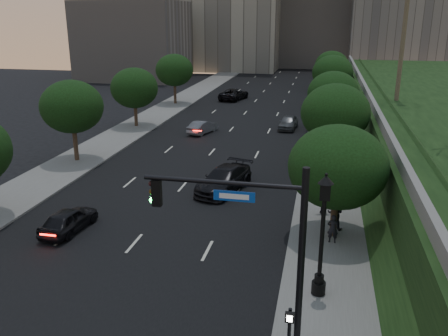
% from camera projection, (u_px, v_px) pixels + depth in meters
% --- Properties ---
extents(ground, '(160.00, 160.00, 0.00)m').
position_uv_depth(ground, '(90.00, 296.00, 20.46)').
color(ground, black).
rests_on(ground, ground).
extents(road_surface, '(16.00, 140.00, 0.02)m').
position_uv_depth(road_surface, '(228.00, 134.00, 48.39)').
color(road_surface, black).
rests_on(road_surface, ground).
extents(sidewalk_right, '(4.50, 140.00, 0.15)m').
position_uv_depth(sidewalk_right, '(330.00, 138.00, 46.36)').
color(sidewalk_right, slate).
rests_on(sidewalk_right, ground).
extents(sidewalk_left, '(4.50, 140.00, 0.15)m').
position_uv_depth(sidewalk_left, '(133.00, 128.00, 50.38)').
color(sidewalk_left, slate).
rests_on(sidewalk_left, ground).
extents(parapet_wall, '(0.35, 90.00, 0.70)m').
position_uv_depth(parapet_wall, '(370.00, 99.00, 42.55)').
color(parapet_wall, slate).
rests_on(parapet_wall, embankment).
extents(office_block_mid, '(22.00, 18.00, 26.00)m').
position_uv_depth(office_block_mid, '(314.00, 9.00, 110.26)').
color(office_block_mid, gray).
rests_on(office_block_mid, ground).
extents(office_block_filler, '(18.00, 16.00, 14.00)m').
position_uv_depth(office_block_filler, '(134.00, 41.00, 88.58)').
color(office_block_filler, gray).
rests_on(office_block_filler, ground).
extents(tree_right_a, '(5.20, 5.20, 6.24)m').
position_uv_depth(tree_right_a, '(338.00, 167.00, 24.65)').
color(tree_right_a, '#38281C').
rests_on(tree_right_a, ground).
extents(tree_right_b, '(5.20, 5.20, 6.74)m').
position_uv_depth(tree_right_b, '(335.00, 113.00, 35.67)').
color(tree_right_b, '#38281C').
rests_on(tree_right_b, ground).
extents(tree_right_c, '(5.20, 5.20, 6.24)m').
position_uv_depth(tree_right_c, '(333.00, 93.00, 47.93)').
color(tree_right_c, '#38281C').
rests_on(tree_right_c, ground).
extents(tree_right_d, '(5.20, 5.20, 6.74)m').
position_uv_depth(tree_right_d, '(333.00, 73.00, 60.81)').
color(tree_right_d, '#38281C').
rests_on(tree_right_d, ground).
extents(tree_right_e, '(5.20, 5.20, 6.24)m').
position_uv_depth(tree_right_e, '(332.00, 65.00, 74.93)').
color(tree_right_e, '#38281C').
rests_on(tree_right_e, ground).
extents(tree_left_b, '(5.00, 5.00, 6.71)m').
position_uv_depth(tree_left_b, '(72.00, 107.00, 37.83)').
color(tree_left_b, '#38281C').
rests_on(tree_left_b, ground).
extents(tree_left_c, '(5.00, 5.00, 6.34)m').
position_uv_depth(tree_left_c, '(134.00, 88.00, 50.05)').
color(tree_left_c, '#38281C').
rests_on(tree_left_c, ground).
extents(tree_left_d, '(5.00, 5.00, 6.71)m').
position_uv_depth(tree_left_d, '(174.00, 70.00, 62.97)').
color(tree_left_d, '#38281C').
rests_on(tree_left_d, ground).
extents(traffic_signal_mast, '(5.68, 0.56, 7.00)m').
position_uv_depth(traffic_signal_mast, '(269.00, 259.00, 16.09)').
color(traffic_signal_mast, black).
rests_on(traffic_signal_mast, ground).
extents(street_lamp, '(0.64, 0.64, 5.62)m').
position_uv_depth(street_lamp, '(322.00, 241.00, 19.61)').
color(street_lamp, black).
rests_on(street_lamp, ground).
extents(pedestrian_signal, '(0.30, 0.33, 2.50)m').
position_uv_depth(pedestrian_signal, '(289.00, 334.00, 15.56)').
color(pedestrian_signal, black).
rests_on(pedestrian_signal, ground).
extents(sedan_near_left, '(1.99, 4.17, 1.38)m').
position_uv_depth(sedan_near_left, '(69.00, 220.00, 26.39)').
color(sedan_near_left, black).
rests_on(sedan_near_left, ground).
extents(sedan_mid_left, '(2.57, 4.25, 1.32)m').
position_uv_depth(sedan_mid_left, '(203.00, 127.00, 48.38)').
color(sedan_mid_left, slate).
rests_on(sedan_mid_left, ground).
extents(sedan_far_left, '(3.95, 6.24, 1.61)m').
position_uv_depth(sedan_far_left, '(234.00, 94.00, 67.57)').
color(sedan_far_left, black).
rests_on(sedan_far_left, ground).
extents(sedan_near_right, '(3.65, 6.00, 1.63)m').
position_uv_depth(sedan_near_right, '(224.00, 179.00, 32.47)').
color(sedan_near_right, black).
rests_on(sedan_near_right, ground).
extents(sedan_far_right, '(2.10, 4.42, 1.46)m').
position_uv_depth(sedan_far_right, '(288.00, 122.00, 50.17)').
color(sedan_far_right, '#4D5154').
rests_on(sedan_far_right, ground).
extents(pedestrian_a, '(0.57, 0.38, 1.56)m').
position_uv_depth(pedestrian_a, '(333.00, 229.00, 24.73)').
color(pedestrian_a, black).
rests_on(pedestrian_a, sidewalk_right).
extents(pedestrian_b, '(1.02, 0.87, 1.84)m').
position_uv_depth(pedestrian_b, '(335.00, 213.00, 26.26)').
color(pedestrian_b, black).
rests_on(pedestrian_b, sidewalk_right).
extents(pedestrian_c, '(1.08, 0.61, 1.74)m').
position_uv_depth(pedestrian_c, '(324.00, 200.00, 28.33)').
color(pedestrian_c, black).
rests_on(pedestrian_c, sidewalk_right).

